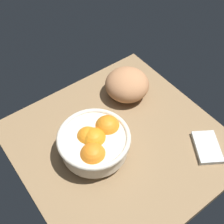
% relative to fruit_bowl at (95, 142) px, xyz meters
% --- Properties ---
extents(ground_plane, '(0.65, 0.66, 0.03)m').
position_rel_fruit_bowl_xyz_m(ground_plane, '(-0.01, -0.09, -0.08)').
color(ground_plane, olive).
extents(fruit_bowl, '(0.23, 0.23, 0.11)m').
position_rel_fruit_bowl_xyz_m(fruit_bowl, '(0.00, 0.00, 0.00)').
color(fruit_bowl, silver).
rests_on(fruit_bowl, ground).
extents(bread_loaf, '(0.23, 0.23, 0.11)m').
position_rel_fruit_bowl_xyz_m(bread_loaf, '(0.14, -0.24, -0.01)').
color(bread_loaf, tan).
rests_on(bread_loaf, ground).
extents(napkin_folded, '(0.14, 0.13, 0.02)m').
position_rel_fruit_bowl_xyz_m(napkin_folded, '(-0.21, -0.30, -0.05)').
color(napkin_folded, silver).
rests_on(napkin_folded, ground).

